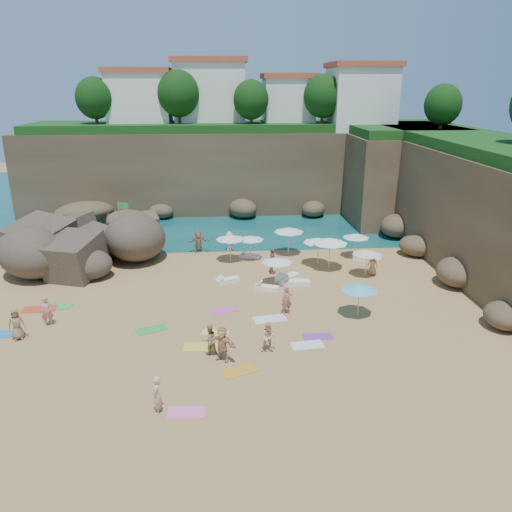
{
  "coord_description": "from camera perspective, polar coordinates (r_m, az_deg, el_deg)",
  "views": [
    {
      "loc": [
        -0.24,
        -27.17,
        12.43
      ],
      "look_at": [
        2.0,
        3.0,
        2.0
      ],
      "focal_mm": 35.0,
      "sensor_mm": 36.0,
      "label": 1
    }
  ],
  "objects": [
    {
      "name": "parasol_4",
      "position": [
        40.69,
        20.81,
        3.17
      ],
      "size": [
        2.52,
        2.52,
        2.38
      ],
      "color": "silver",
      "rests_on": "ground"
    },
    {
      "name": "parasol_9",
      "position": [
        32.06,
        2.42,
        -0.49
      ],
      "size": [
        2.0,
        2.0,
        1.89
      ],
      "color": "silver",
      "rests_on": "ground"
    },
    {
      "name": "seawater",
      "position": [
        58.51,
        -3.94,
        6.71
      ],
      "size": [
        120.0,
        120.0,
        0.0
      ],
      "primitive_type": "plane",
      "color": "#0C4751",
      "rests_on": "ground"
    },
    {
      "name": "rock_outcrop",
      "position": [
        38.42,
        -18.38,
        -0.86
      ],
      "size": [
        10.52,
        9.31,
        3.48
      ],
      "primitive_type": null,
      "rotation": [
        0.0,
        0.0,
        -0.38
      ],
      "color": "brown",
      "rests_on": "ground"
    },
    {
      "name": "parasol_10",
      "position": [
        28.3,
        11.76,
        -3.54
      ],
      "size": [
        2.03,
        2.03,
        1.92
      ],
      "color": "silver",
      "rests_on": "ground"
    },
    {
      "name": "parasol_1",
      "position": [
        37.97,
        3.78,
        3.02
      ],
      "size": [
        2.29,
        2.29,
        2.17
      ],
      "color": "silver",
      "rests_on": "ground"
    },
    {
      "name": "ground",
      "position": [
        29.88,
        -3.42,
        -5.6
      ],
      "size": [
        120.0,
        120.0,
        0.0
      ],
      "primitive_type": "plane",
      "color": "tan",
      "rests_on": "ground"
    },
    {
      "name": "towel_6",
      "position": [
        26.47,
        7.08,
        -9.11
      ],
      "size": [
        1.54,
        0.82,
        0.03
      ],
      "primitive_type": "cube",
      "rotation": [
        0.0,
        0.0,
        0.04
      ],
      "color": "purple",
      "rests_on": "ground"
    },
    {
      "name": "person_stand_2",
      "position": [
        39.09,
        -3.06,
        1.68
      ],
      "size": [
        1.11,
        0.77,
        1.59
      ],
      "primitive_type": "imported",
      "rotation": [
        0.0,
        0.0,
        2.77
      ],
      "color": "#DCAB7D",
      "rests_on": "ground"
    },
    {
      "name": "towel_12",
      "position": [
        25.46,
        -6.32,
        -10.3
      ],
      "size": [
        1.81,
        1.01,
        0.03
      ],
      "primitive_type": "cube",
      "rotation": [
        0.0,
        0.0,
        -0.08
      ],
      "color": "yellow",
      "rests_on": "ground"
    },
    {
      "name": "lounger_1",
      "position": [
        37.78,
        -0.7,
        0.0
      ],
      "size": [
        1.64,
        1.0,
        0.24
      ],
      "primitive_type": "cube",
      "rotation": [
        0.0,
        0.0,
        -0.33
      ],
      "color": "white",
      "rests_on": "ground"
    },
    {
      "name": "lounger_4",
      "position": [
        37.98,
        12.59,
        -0.31
      ],
      "size": [
        2.06,
        1.63,
        0.31
      ],
      "primitive_type": "cube",
      "rotation": [
        0.0,
        0.0,
        -0.56
      ],
      "color": "white",
      "rests_on": "ground"
    },
    {
      "name": "person_stand_3",
      "position": [
        34.39,
        1.88,
        -0.58
      ],
      "size": [
        0.72,
        1.14,
        1.81
      ],
      "primitive_type": "imported",
      "rotation": [
        0.0,
        0.0,
        1.29
      ],
      "color": "#925749",
      "rests_on": "ground"
    },
    {
      "name": "parasol_3",
      "position": [
        35.83,
        7.15,
        1.8
      ],
      "size": [
        2.2,
        2.2,
        2.08
      ],
      "color": "silver",
      "rests_on": "ground"
    },
    {
      "name": "cliff_corner",
      "position": [
        50.93,
        15.8,
        8.78
      ],
      "size": [
        10.0,
        12.0,
        8.0
      ],
      "primitive_type": "cube",
      "color": "brown",
      "rests_on": "ground"
    },
    {
      "name": "towel_2",
      "position": [
        23.44,
        -1.87,
        -12.96
      ],
      "size": [
        1.85,
        1.41,
        0.03
      ],
      "primitive_type": "cube",
      "rotation": [
        0.0,
        0.0,
        0.41
      ],
      "color": "orange",
      "rests_on": "ground"
    },
    {
      "name": "flag_pole",
      "position": [
        39.42,
        -15.12,
        3.93
      ],
      "size": [
        0.79,
        0.22,
        4.09
      ],
      "color": "silver",
      "rests_on": "ground"
    },
    {
      "name": "clifftop_trees",
      "position": [
        46.97,
        1.98,
        17.58
      ],
      "size": [
        35.6,
        23.82,
        4.4
      ],
      "color": "#11380F",
      "rests_on": "ground"
    },
    {
      "name": "towel_5",
      "position": [
        28.1,
        1.6,
        -7.21
      ],
      "size": [
        1.97,
        1.22,
        0.03
      ],
      "primitive_type": "cube",
      "rotation": [
        0.0,
        0.0,
        0.17
      ],
      "color": "silver",
      "rests_on": "ground"
    },
    {
      "name": "lounger_0",
      "position": [
        33.16,
        -3.28,
        -2.79
      ],
      "size": [
        1.66,
        1.16,
        0.25
      ],
      "primitive_type": "cube",
      "rotation": [
        0.0,
        0.0,
        0.44
      ],
      "color": "white",
      "rests_on": "ground"
    },
    {
      "name": "person_lie_5",
      "position": [
        24.79,
        1.46,
        -10.3
      ],
      "size": [
        0.86,
        1.59,
        0.58
      ],
      "primitive_type": "imported",
      "rotation": [
        0.0,
        0.0,
        -0.07
      ],
      "color": "#F4B08A",
      "rests_on": "ground"
    },
    {
      "name": "person_lie_2",
      "position": [
        28.68,
        -25.52,
        -8.18
      ],
      "size": [
        1.32,
        1.84,
        0.44
      ],
      "primitive_type": "imported",
      "rotation": [
        0.0,
        0.0,
        0.34
      ],
      "color": "#926D49",
      "rests_on": "ground"
    },
    {
      "name": "person_stand_0",
      "position": [
        29.26,
        -22.76,
        -5.88
      ],
      "size": [
        0.72,
        0.59,
        1.7
      ],
      "primitive_type": "imported",
      "rotation": [
        0.0,
        0.0,
        0.35
      ],
      "color": "tan",
      "rests_on": "ground"
    },
    {
      "name": "towel_0",
      "position": [
        29.65,
        -26.93,
        -7.96
      ],
      "size": [
        1.73,
        0.9,
        0.03
      ],
      "primitive_type": "cube",
      "rotation": [
        0.0,
        0.0,
        0.03
      ],
      "color": "#2375BE",
      "rests_on": "ground"
    },
    {
      "name": "parasol_8",
      "position": [
        34.4,
        12.56,
        0.43
      ],
      "size": [
        2.0,
        2.0,
        1.89
      ],
      "color": "silver",
      "rests_on": "ground"
    },
    {
      "name": "parasol_7",
      "position": [
        38.03,
        11.36,
        2.29
      ],
      "size": [
        1.99,
        1.99,
        1.88
      ],
      "color": "silver",
      "rests_on": "ground"
    },
    {
      "name": "rock_promontory",
      "position": [
        46.2,
        -17.56,
        2.51
      ],
      "size": [
        12.0,
        7.0,
        2.0
      ],
      "primitive_type": null,
      "color": "brown",
      "rests_on": "ground"
    },
    {
      "name": "person_lie_4",
      "position": [
        28.69,
        3.51,
        -6.26
      ],
      "size": [
        0.81,
        1.69,
        0.39
      ],
      "primitive_type": "imported",
      "rotation": [
        0.0,
        0.0,
        0.14
      ],
      "color": "#A45E52",
      "rests_on": "ground"
    },
    {
      "name": "lounger_3",
      "position": [
        31.99,
        1.21,
        -3.61
      ],
      "size": [
        1.66,
        1.07,
        0.24
      ],
      "primitive_type": "cube",
      "rotation": [
        0.0,
        0.0,
        -0.38
      ],
      "color": "white",
      "rests_on": "ground"
    },
    {
      "name": "parasol_2",
      "position": [
        35.04,
        8.47,
        1.73
      ],
      "size": [
        2.46,
        2.46,
        2.33
      ],
      "color": "silver",
      "rests_on": "ground"
    },
    {
      "name": "towel_1",
      "position": [
        21.09,
        -7.97,
        -17.25
      ],
      "size": [
        1.55,
        0.84,
        0.03
      ],
      "primitive_type": "cube",
      "rotation": [
        0.0,
        0.0,
        -0.06
      ],
      "color": "#FF63BB",
      "rests_on": "ground"
    },
    {
      "name": "person_stand_5",
      "position": [
        39.07,
        -6.59,
        1.7
      ],
      "size": [
        1.68,
        0.7,
        1.76
      ],
      "primitive_type": "imported",
      "rotation": [
        0.0,
        0.0,
        0.15
      ],
      "color": "#AD7156",
      "rests_on": "ground"
    },
    {
      "name": "towel_7",
      "position": [
        31.86,
        -23.54,
        -5.6
      ],
      "size": [
        1.95,
        1.05,
        0.03
      ],
      "primitive_type": "cube",
      "rotation": [
        0.0,
        0.0,
        0.05
      ],
      "color": "#BF4121",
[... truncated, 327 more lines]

